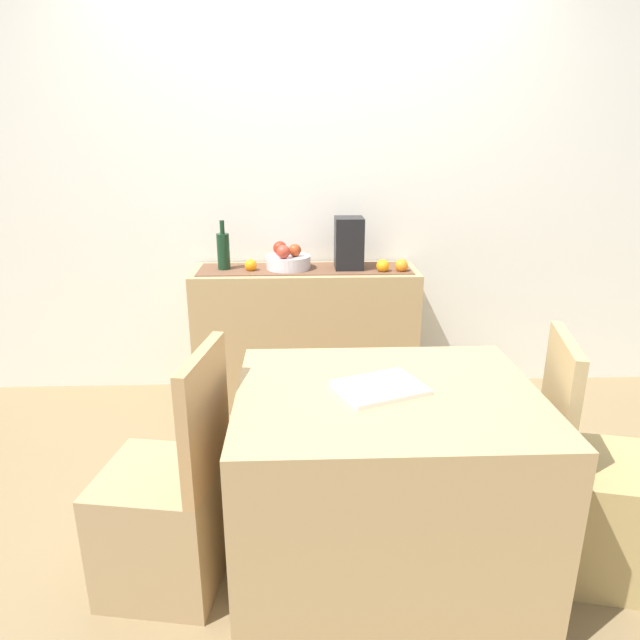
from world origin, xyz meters
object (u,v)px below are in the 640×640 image
(wine_bottle, at_px, (223,251))
(open_book, at_px, (380,388))
(coffee_maker, at_px, (349,244))
(chair_near_window, at_px, (168,516))
(chair_by_corner, at_px, (592,505))
(sideboard_console, at_px, (306,336))
(dining_table, at_px, (384,486))
(fruit_bowl, at_px, (288,262))

(wine_bottle, height_order, open_book, wine_bottle)
(coffee_maker, relative_size, chair_near_window, 0.33)
(chair_near_window, bearing_deg, chair_by_corner, 0.24)
(wine_bottle, relative_size, coffee_maker, 0.96)
(sideboard_console, relative_size, chair_near_window, 1.44)
(chair_near_window, relative_size, chair_by_corner, 1.00)
(wine_bottle, distance_m, chair_by_corner, 2.19)
(coffee_maker, bearing_deg, open_book, -90.88)
(coffee_maker, height_order, chair_near_window, coffee_maker)
(open_book, bearing_deg, dining_table, -37.47)
(coffee_maker, bearing_deg, dining_table, -89.84)
(open_book, bearing_deg, chair_near_window, 159.05)
(wine_bottle, xyz_separation_m, dining_table, (0.72, -1.47, -0.56))
(sideboard_console, distance_m, wine_bottle, 0.70)
(sideboard_console, bearing_deg, fruit_bowl, 180.00)
(wine_bottle, distance_m, dining_table, 1.73)
(open_book, relative_size, chair_by_corner, 0.31)
(open_book, height_order, chair_by_corner, chair_by_corner)
(fruit_bowl, xyz_separation_m, coffee_maker, (0.35, 0.00, 0.11))
(sideboard_console, bearing_deg, chair_by_corner, -54.96)
(sideboard_console, height_order, dining_table, sideboard_console)
(wine_bottle, xyz_separation_m, coffee_maker, (0.72, -0.00, 0.04))
(dining_table, relative_size, open_book, 3.62)
(coffee_maker, bearing_deg, fruit_bowl, 180.00)
(wine_bottle, xyz_separation_m, chair_near_window, (-0.05, -1.47, -0.67))
(open_book, relative_size, chair_near_window, 0.31)
(chair_by_corner, bearing_deg, dining_table, -179.71)
(fruit_bowl, height_order, open_book, fruit_bowl)
(sideboard_console, distance_m, chair_by_corner, 1.79)
(fruit_bowl, relative_size, wine_bottle, 0.89)
(dining_table, bearing_deg, sideboard_console, 99.88)
(wine_bottle, distance_m, coffee_maker, 0.72)
(wine_bottle, bearing_deg, open_book, -64.57)
(coffee_maker, distance_m, open_book, 1.48)
(chair_near_window, bearing_deg, fruit_bowl, 74.09)
(sideboard_console, xyz_separation_m, wine_bottle, (-0.47, 0.00, 0.52))
(sideboard_console, height_order, fruit_bowl, fruit_bowl)
(chair_by_corner, bearing_deg, chair_near_window, -179.76)
(coffee_maker, height_order, open_book, coffee_maker)
(chair_near_window, bearing_deg, open_book, 0.78)
(open_book, xyz_separation_m, chair_by_corner, (0.80, -0.00, -0.48))
(fruit_bowl, bearing_deg, coffee_maker, 0.00)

